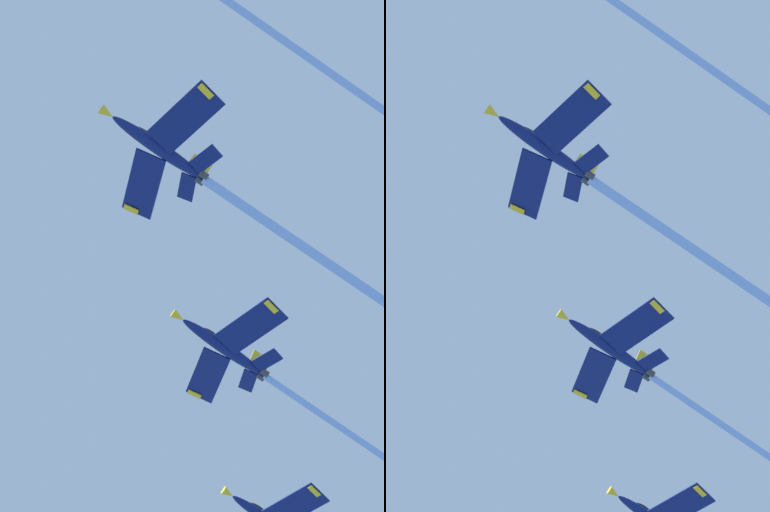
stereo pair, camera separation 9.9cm
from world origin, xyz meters
TOP-DOWN VIEW (x-y plane):
  - jet_second at (26.86, -58.31)m, footprint 30.59×50.16m
  - jet_third at (38.71, -79.65)m, footprint 28.68×49.42m

SIDE VIEW (x-z plane):
  - jet_third at x=38.71m, z-range 74.81..96.18m
  - jet_second at x=26.86m, z-range 78.50..102.04m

